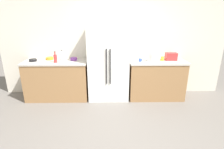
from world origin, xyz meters
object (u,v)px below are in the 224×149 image
(bottle_b, at_px, (55,58))
(bowl_b, at_px, (33,60))
(toaster, at_px, (171,56))
(refrigerator, at_px, (108,63))
(bowl_a, at_px, (74,59))
(cup_a, at_px, (162,59))
(cup_b, at_px, (140,60))
(rice_cooker, at_px, (152,55))
(bowl_c, at_px, (50,58))
(bottle_a, at_px, (62,56))

(bottle_b, relative_size, bowl_b, 1.49)
(toaster, xyz_separation_m, bottle_b, (-2.68, -0.18, 0.01))
(refrigerator, height_order, bowl_a, refrigerator)
(cup_a, xyz_separation_m, cup_b, (-0.54, -0.08, -0.01))
(cup_a, height_order, cup_b, cup_a)
(bowl_a, bearing_deg, cup_a, -2.16)
(rice_cooker, distance_m, bowl_b, 2.78)
(refrigerator, bearing_deg, toaster, 1.57)
(toaster, height_order, cup_b, toaster)
(refrigerator, distance_m, bowl_c, 1.44)
(bottle_b, distance_m, bowl_c, 0.38)
(bottle_b, xyz_separation_m, bowl_b, (-0.56, 0.12, -0.07))
(bottle_b, bearing_deg, bowl_a, 30.36)
(bowl_a, bearing_deg, bottle_a, 173.46)
(cup_a, bearing_deg, refrigerator, 179.78)
(bottle_a, xyz_separation_m, bowl_c, (-0.32, 0.04, -0.06))
(bottle_a, bearing_deg, cup_b, -6.00)
(cup_a, distance_m, bowl_c, 2.70)
(refrigerator, height_order, bowl_b, refrigerator)
(bottle_b, bearing_deg, cup_b, 1.60)
(rice_cooker, distance_m, bowl_a, 1.85)
(rice_cooker, xyz_separation_m, bottle_a, (-2.13, 0.16, -0.05))
(bottle_a, bearing_deg, rice_cooker, -4.18)
(bottle_a, distance_m, cup_a, 2.38)
(bottle_b, height_order, bowl_a, bottle_b)
(bottle_a, relative_size, cup_b, 3.07)
(bottle_b, xyz_separation_m, bowl_a, (0.37, 0.22, -0.07))
(rice_cooker, height_order, bowl_b, rice_cooker)
(toaster, bearing_deg, bottle_a, 178.54)
(rice_cooker, relative_size, bowl_c, 1.63)
(rice_cooker, xyz_separation_m, bottle_b, (-2.21, -0.09, -0.04))
(bowl_c, bearing_deg, rice_cooker, -4.58)
(rice_cooker, xyz_separation_m, bowl_b, (-2.78, 0.03, -0.11))
(bowl_b, bearing_deg, bottle_b, -12.41)
(bottle_a, relative_size, bowl_b, 1.35)
(cup_a, bearing_deg, rice_cooker, -170.11)
(toaster, bearing_deg, bowl_b, -178.98)
(toaster, relative_size, rice_cooker, 0.87)
(refrigerator, xyz_separation_m, cup_a, (1.27, -0.00, 0.10))
(bowl_c, bearing_deg, bottle_b, -51.18)
(bottle_a, distance_m, bowl_a, 0.29)
(cup_b, bearing_deg, bottle_b, -178.40)
(bowl_a, height_order, bowl_b, bowl_a)
(bottle_a, bearing_deg, bowl_a, -6.54)
(rice_cooker, relative_size, bottle_a, 1.27)
(rice_cooker, xyz_separation_m, cup_b, (-0.29, -0.04, -0.10))
(cup_a, bearing_deg, cup_b, -171.30)
(bottle_b, bearing_deg, rice_cooker, 2.38)
(cup_a, bearing_deg, toaster, 11.87)
(refrigerator, xyz_separation_m, bowl_c, (-1.43, 0.15, 0.08))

